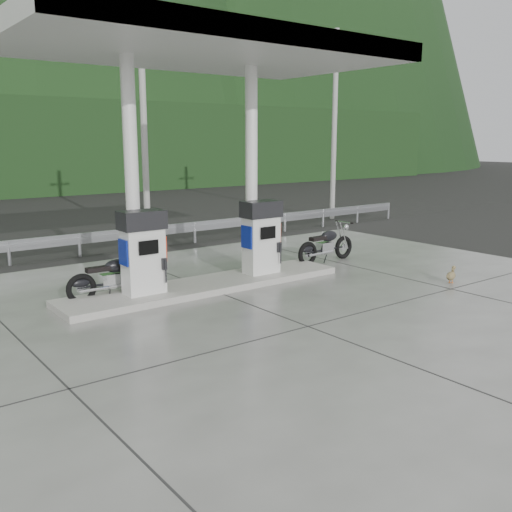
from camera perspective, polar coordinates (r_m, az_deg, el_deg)
ground at (r=11.47m, az=1.84°, el=-5.88°), size 160.00×160.00×0.00m
forecourt_apron at (r=11.46m, az=1.84°, el=-5.83°), size 18.00×14.00×0.02m
pump_island at (r=13.40m, az=-4.91°, el=-2.93°), size 7.00×1.40×0.15m
gas_pump_left at (r=12.43m, az=-11.23°, el=0.36°), size 0.95×0.55×1.80m
gas_pump_right at (r=14.09m, az=0.52°, el=1.89°), size 0.95×0.55×1.80m
canopy_column_left at (r=12.59m, az=-12.33°, el=7.80°), size 0.30×0.30×5.00m
canopy_column_right at (r=14.23m, az=-0.46°, el=8.47°), size 0.30×0.30×5.00m
canopy_roof at (r=13.12m, az=-5.33°, el=19.98°), size 8.50×5.00×0.40m
guardrail at (r=18.08m, az=-14.34°, el=2.52°), size 26.00×0.16×1.42m
road at (r=21.42m, az=-17.92°, el=1.76°), size 60.00×7.00×0.01m
utility_pole_b at (r=20.08m, az=-11.16°, el=12.94°), size 0.22×0.22×8.00m
utility_pole_c at (r=25.39m, az=7.84°, el=12.71°), size 0.22×0.22×8.00m
motorcycle_left at (r=12.84m, az=-14.07°, el=-2.08°), size 1.97×0.65×0.93m
motorcycle_right at (r=16.30m, az=7.03°, el=1.08°), size 2.05×0.74×0.96m
duck at (r=14.61m, az=18.91°, el=-1.92°), size 0.49×0.27×0.34m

